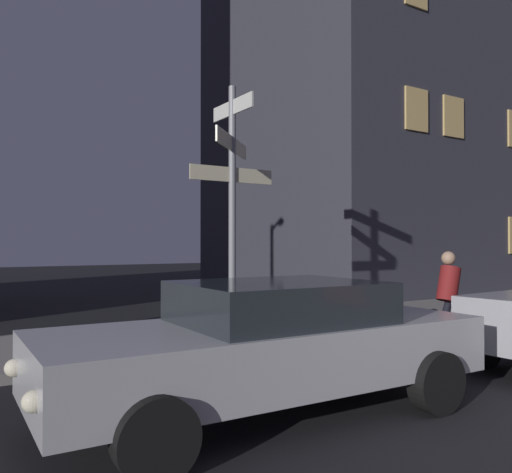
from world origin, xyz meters
TOP-DOWN VIEW (x-y plane):
  - sidewalk_kerb at (0.00, 6.78)m, footprint 40.00×3.01m
  - signpost at (0.16, 5.66)m, footprint 1.53×1.29m
  - car_near_right at (-1.12, 2.64)m, footprint 4.68×1.98m
  - cyclist at (3.08, 3.69)m, footprint 1.82×0.36m
  - building_right_block at (9.13, 12.51)m, footprint 8.05×8.72m

SIDE VIEW (x-z plane):
  - sidewalk_kerb at x=0.00m, z-range 0.00..0.14m
  - car_near_right at x=-1.12m, z-range 0.05..1.40m
  - cyclist at x=3.08m, z-range -0.06..1.55m
  - signpost at x=0.16m, z-range 0.54..4.72m
  - building_right_block at x=9.13m, z-range 0.00..13.44m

